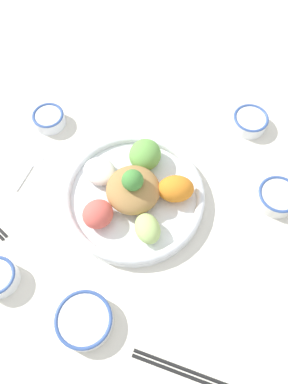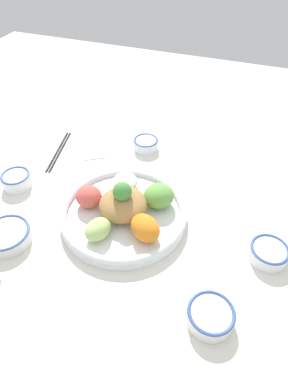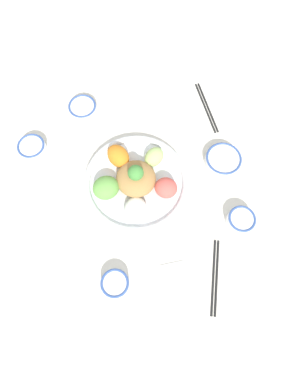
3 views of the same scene
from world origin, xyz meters
name	(u,v)px [view 3 (image 3 of 3)]	position (x,y,z in m)	size (l,w,h in m)	color
ground_plane	(143,175)	(0.00, 0.00, 0.00)	(2.40, 2.40, 0.00)	silver
salad_platter	(135,181)	(-0.04, 0.01, 0.03)	(0.33, 0.33, 0.12)	white
sauce_bowl_red	(115,284)	(-0.35, -0.04, 0.02)	(0.08, 0.08, 0.04)	white
rice_bowl_blue	(241,220)	(-0.05, -0.34, 0.02)	(0.08, 0.08, 0.04)	white
sauce_bowl_dark	(83,108)	(0.16, 0.28, 0.02)	(0.10, 0.10, 0.04)	white
rice_bowl_plain	(32,148)	(-0.04, 0.38, 0.02)	(0.09, 0.09, 0.04)	white
sauce_bowl_far	(223,160)	(0.13, -0.23, 0.02)	(0.12, 0.12, 0.04)	white
chopsticks_pair_near	(207,107)	(0.33, -0.13, 0.00)	(0.18, 0.14, 0.01)	black
chopsticks_pair_far	(215,277)	(-0.23, -0.31, 0.00)	(0.22, 0.06, 0.01)	black
serving_spoon_main	(129,74)	(0.37, 0.19, 0.00)	(0.04, 0.12, 0.01)	silver
serving_spoon_extra	(158,268)	(-0.27, -0.14, 0.00)	(0.09, 0.12, 0.01)	silver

